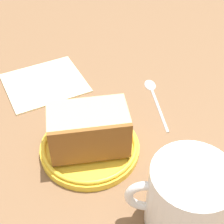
% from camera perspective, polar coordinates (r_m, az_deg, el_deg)
% --- Properties ---
extents(ground_plane, '(1.24, 1.24, 0.03)m').
position_cam_1_polar(ground_plane, '(0.50, 0.53, -9.28)').
color(ground_plane, brown).
extents(small_plate, '(0.14, 0.14, 0.02)m').
position_cam_1_polar(small_plate, '(0.49, -3.81, -5.94)').
color(small_plate, yellow).
rests_on(small_plate, ground_plane).
extents(cake_slice, '(0.07, 0.11, 0.07)m').
position_cam_1_polar(cake_slice, '(0.46, -3.97, -3.20)').
color(cake_slice, brown).
rests_on(cake_slice, small_plate).
extents(tea_mug, '(0.09, 0.12, 0.09)m').
position_cam_1_polar(tea_mug, '(0.40, 12.62, -14.10)').
color(tea_mug, white).
rests_on(tea_mug, ground_plane).
extents(teaspoon, '(0.14, 0.02, 0.01)m').
position_cam_1_polar(teaspoon, '(0.59, 7.06, 3.41)').
color(teaspoon, silver).
rests_on(teaspoon, ground_plane).
extents(folded_napkin, '(0.15, 0.16, 0.01)m').
position_cam_1_polar(folded_napkin, '(0.62, -11.44, 4.97)').
color(folded_napkin, beige).
rests_on(folded_napkin, ground_plane).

